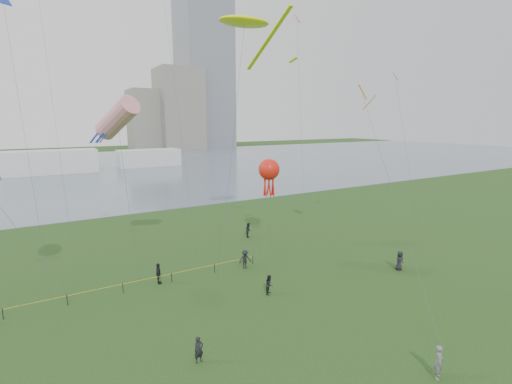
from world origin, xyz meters
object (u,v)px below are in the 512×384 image
fence (34,305)px  kite_stingray (245,22)px  kite_octopus (269,170)px  kite_flyer (439,362)px

fence → kite_stingray: size_ratio=1.04×
kite_octopus → kite_flyer: bearing=-80.4°
kite_stingray → kite_octopus: size_ratio=2.43×
fence → kite_octopus: 24.23m
kite_flyer → fence: bearing=102.6°
kite_stingray → kite_octopus: 14.73m
fence → kite_stingray: bearing=10.8°
fence → kite_flyer: kite_flyer is taller
kite_stingray → kite_octopus: kite_stingray is taller
fence → kite_flyer: (18.68, -18.94, 0.38)m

